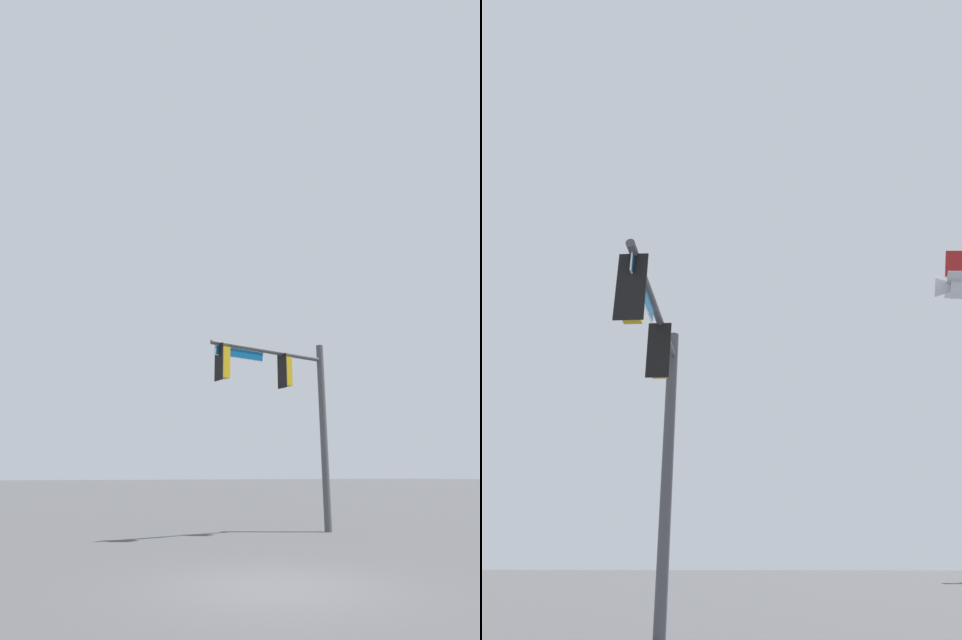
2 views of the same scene
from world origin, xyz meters
TOP-DOWN VIEW (x-y plane):
  - ground_plane at (0.00, 0.00)m, footprint 400.00×400.00m
  - signal_pole_near at (-4.99, -7.10)m, footprint 5.22×1.06m

SIDE VIEW (x-z plane):
  - ground_plane at x=0.00m, z-range 0.00..0.00m
  - signal_pole_near at x=-4.99m, z-range 1.17..8.18m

